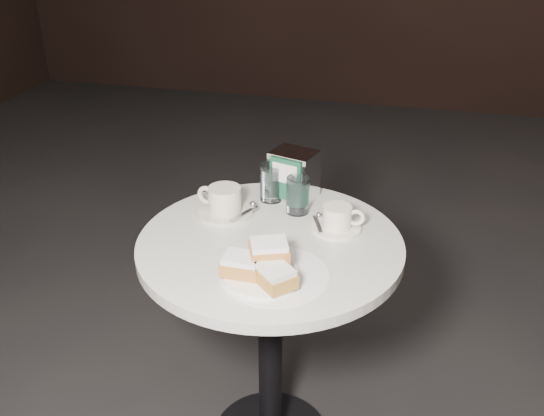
{
  "coord_description": "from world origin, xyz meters",
  "views": [
    {
      "loc": [
        0.34,
        -1.32,
        1.56
      ],
      "look_at": [
        0.0,
        0.02,
        0.83
      ],
      "focal_mm": 40.0,
      "sensor_mm": 36.0,
      "label": 1
    }
  ],
  "objects": [
    {
      "name": "cafe_table",
      "position": [
        0.0,
        0.0,
        0.55
      ],
      "size": [
        0.7,
        0.7,
        0.74
      ],
      "color": "black",
      "rests_on": "ground"
    },
    {
      "name": "napkin_dispenser",
      "position": [
        0.01,
        0.26,
        0.82
      ],
      "size": [
        0.15,
        0.13,
        0.15
      ],
      "rotation": [
        0.0,
        0.0,
        -0.28
      ],
      "color": "silver",
      "rests_on": "cafe_table"
    },
    {
      "name": "sugar_spill",
      "position": [
        0.05,
        -0.15,
        0.75
      ],
      "size": [
        0.29,
        0.29,
        0.0
      ],
      "primitive_type": "cylinder",
      "rotation": [
        0.0,
        0.0,
        -0.11
      ],
      "color": "white",
      "rests_on": "cafe_table"
    },
    {
      "name": "coffee_cup_left",
      "position": [
        -0.16,
        0.11,
        0.78
      ],
      "size": [
        0.18,
        0.18,
        0.08
      ],
      "rotation": [
        0.0,
        0.0,
        -0.19
      ],
      "color": "beige",
      "rests_on": "cafe_table"
    },
    {
      "name": "water_glass_right",
      "position": [
        0.04,
        0.17,
        0.8
      ],
      "size": [
        0.09,
        0.09,
        0.11
      ],
      "rotation": [
        0.0,
        0.0,
        -0.39
      ],
      "color": "white",
      "rests_on": "cafe_table"
    },
    {
      "name": "water_glass_left",
      "position": [
        -0.05,
        0.23,
        0.8
      ],
      "size": [
        0.08,
        0.08,
        0.11
      ],
      "rotation": [
        0.0,
        0.0,
        -0.27
      ],
      "color": "white",
      "rests_on": "cafe_table"
    },
    {
      "name": "coffee_cup_right",
      "position": [
        0.16,
        0.1,
        0.78
      ],
      "size": [
        0.15,
        0.15,
        0.07
      ],
      "rotation": [
        0.0,
        0.0,
        0.11
      ],
      "color": "white",
      "rests_on": "cafe_table"
    },
    {
      "name": "beignet_plate",
      "position": [
        0.03,
        -0.18,
        0.78
      ],
      "size": [
        0.23,
        0.23,
        0.09
      ],
      "rotation": [
        0.0,
        0.0,
        -0.33
      ],
      "color": "white",
      "rests_on": "cafe_table"
    }
  ]
}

